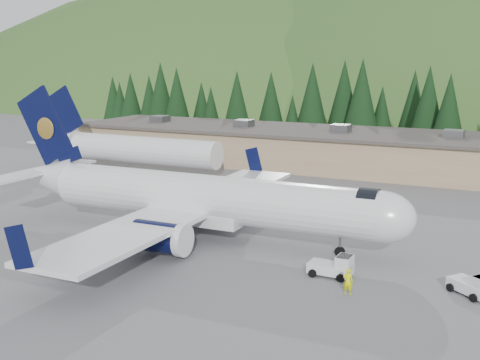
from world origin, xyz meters
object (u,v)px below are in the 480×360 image
object	(u,v)px
baggage_tug_a	(334,267)
terminal_building	(306,147)
baggage_tug_b	(474,286)
second_airliner	(126,148)
ramp_worker	(348,281)
airliner	(197,199)

from	to	relation	value
baggage_tug_a	terminal_building	bearing A→B (deg)	113.55
baggage_tug_b	terminal_building	distance (m)	49.46
second_airliner	baggage_tug_a	bearing A→B (deg)	-35.09
second_airliner	ramp_worker	bearing A→B (deg)	-36.57
baggage_tug_b	terminal_building	world-z (taller)	terminal_building
baggage_tug_b	ramp_worker	bearing A→B (deg)	-118.02
baggage_tug_a	baggage_tug_b	bearing A→B (deg)	4.49
terminal_building	airliner	bearing A→B (deg)	-84.15
baggage_tug_b	ramp_worker	distance (m)	8.12
airliner	second_airliner	xyz separation A→B (m)	(-23.81, 22.02, -0.05)
second_airliner	baggage_tug_b	xyz separation A→B (m)	(46.49, -25.67, -2.62)
airliner	baggage_tug_b	xyz separation A→B (m)	(22.68, -3.65, -2.67)
airliner	ramp_worker	size ratio (longest dim) A/B	21.17
airliner	second_airliner	world-z (taller)	airliner
airliner	second_airliner	size ratio (longest dim) A/B	1.38
airliner	terminal_building	size ratio (longest dim) A/B	0.54
ramp_worker	second_airliner	bearing A→B (deg)	-41.47
second_airliner	baggage_tug_b	world-z (taller)	second_airliner
ramp_worker	terminal_building	bearing A→B (deg)	-71.83
second_airliner	terminal_building	distance (m)	25.55
baggage_tug_b	terminal_building	bearing A→B (deg)	160.39
terminal_building	ramp_worker	xyz separation A→B (m)	(19.16, -44.99, -1.73)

